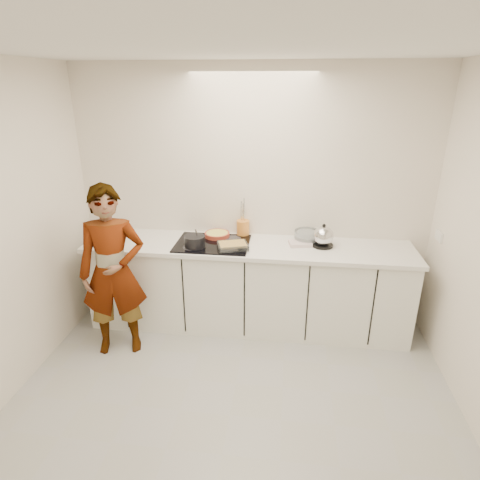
# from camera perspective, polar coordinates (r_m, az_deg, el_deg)

# --- Properties ---
(floor) EXTENTS (3.60, 3.20, 0.00)m
(floor) POSITION_cam_1_polar(r_m,az_deg,el_deg) (3.39, -1.48, -23.66)
(floor) COLOR #A8A8A6
(floor) RESTS_ON ground
(ceiling) EXTENTS (3.60, 3.20, 0.00)m
(ceiling) POSITION_cam_1_polar(r_m,az_deg,el_deg) (2.40, -2.13, 26.14)
(ceiling) COLOR white
(ceiling) RESTS_ON wall_back
(wall_back) EXTENTS (3.60, 0.00, 2.60)m
(wall_back) POSITION_cam_1_polar(r_m,az_deg,el_deg) (4.13, 1.64, 5.98)
(wall_back) COLOR white
(wall_back) RESTS_ON ground
(base_cabinets) EXTENTS (3.20, 0.58, 0.87)m
(base_cabinets) POSITION_cam_1_polar(r_m,az_deg,el_deg) (4.16, 1.08, -6.78)
(base_cabinets) COLOR white
(base_cabinets) RESTS_ON floor
(countertop) EXTENTS (3.24, 0.64, 0.04)m
(countertop) POSITION_cam_1_polar(r_m,az_deg,el_deg) (3.96, 1.13, -0.97)
(countertop) COLOR white
(countertop) RESTS_ON base_cabinets
(hob) EXTENTS (0.72, 0.54, 0.01)m
(hob) POSITION_cam_1_polar(r_m,az_deg,el_deg) (3.98, -3.91, -0.48)
(hob) COLOR black
(hob) RESTS_ON countertop
(tart_dish) EXTENTS (0.31, 0.31, 0.04)m
(tart_dish) POSITION_cam_1_polar(r_m,az_deg,el_deg) (4.13, -3.28, 0.82)
(tart_dish) COLOR #AB3C29
(tart_dish) RESTS_ON hob
(saucepan) EXTENTS (0.26, 0.26, 0.19)m
(saucepan) POSITION_cam_1_polar(r_m,az_deg,el_deg) (3.88, -6.45, -0.19)
(saucepan) COLOR black
(saucepan) RESTS_ON hob
(baking_dish) EXTENTS (0.33, 0.28, 0.05)m
(baking_dish) POSITION_cam_1_polar(r_m,az_deg,el_deg) (3.82, -1.05, -0.80)
(baking_dish) COLOR silver
(baking_dish) RESTS_ON hob
(mixing_bowl) EXTENTS (0.29, 0.29, 0.12)m
(mixing_bowl) POSITION_cam_1_polar(r_m,az_deg,el_deg) (4.07, 9.49, 0.46)
(mixing_bowl) COLOR silver
(mixing_bowl) RESTS_ON countertop
(tea_towel) EXTENTS (0.24, 0.20, 0.04)m
(tea_towel) POSITION_cam_1_polar(r_m,az_deg,el_deg) (3.99, 8.55, -0.48)
(tea_towel) COLOR white
(tea_towel) RESTS_ON countertop
(kettle) EXTENTS (0.24, 0.24, 0.23)m
(kettle) POSITION_cam_1_polar(r_m,az_deg,el_deg) (3.97, 11.74, 0.43)
(kettle) COLOR black
(kettle) RESTS_ON countertop
(utensil_crock) EXTENTS (0.15, 0.15, 0.16)m
(utensil_crock) POSITION_cam_1_polar(r_m,az_deg,el_deg) (4.17, 0.43, 1.71)
(utensil_crock) COLOR orange
(utensil_crock) RESTS_ON countertop
(cook) EXTENTS (0.67, 0.54, 1.61)m
(cook) POSITION_cam_1_polar(r_m,az_deg,el_deg) (3.81, -17.61, -4.40)
(cook) COLOR white
(cook) RESTS_ON floor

